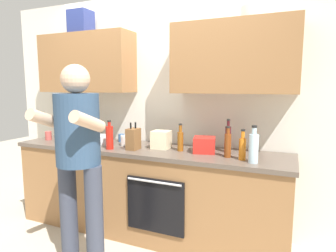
{
  "coord_description": "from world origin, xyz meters",
  "views": [
    {
      "loc": [
        1.35,
        -2.53,
        1.52
      ],
      "look_at": [
        0.3,
        -0.1,
        1.15
      ],
      "focal_mm": 30.81,
      "sensor_mm": 36.0,
      "label": 1
    }
  ],
  "objects_px": {
    "bottle_syrup": "(180,140)",
    "bottle_vinegar": "(228,144)",
    "bottle_hotsauce": "(110,137)",
    "grocery_bag_crisps": "(204,145)",
    "grocery_bag_rice": "(161,140)",
    "mixing_bowl": "(101,140)",
    "bottle_water": "(254,147)",
    "cup_coffee": "(125,140)",
    "bottle_wine": "(228,138)",
    "potted_herb": "(71,129)",
    "cup_ceramic": "(48,136)",
    "person_standing": "(78,153)",
    "bottle_juice": "(242,148)",
    "knife_block": "(133,139)",
    "bottle_soy": "(92,132)",
    "cup_tea": "(121,138)"
  },
  "relations": [
    {
      "from": "bottle_syrup",
      "to": "bottle_vinegar",
      "type": "bearing_deg",
      "value": -8.1
    },
    {
      "from": "bottle_syrup",
      "to": "bottle_soy",
      "type": "relative_size",
      "value": 1.3
    },
    {
      "from": "person_standing",
      "to": "bottle_juice",
      "type": "xyz_separation_m",
      "value": [
        1.15,
        0.68,
        0.01
      ]
    },
    {
      "from": "bottle_vinegar",
      "to": "bottle_soy",
      "type": "height_order",
      "value": "bottle_vinegar"
    },
    {
      "from": "bottle_vinegar",
      "to": "bottle_water",
      "type": "relative_size",
      "value": 0.89
    },
    {
      "from": "bottle_juice",
      "to": "mixing_bowl",
      "type": "relative_size",
      "value": 1.01
    },
    {
      "from": "bottle_hotsauce",
      "to": "grocery_bag_rice",
      "type": "height_order",
      "value": "bottle_hotsauce"
    },
    {
      "from": "bottle_vinegar",
      "to": "cup_coffee",
      "type": "distance_m",
      "value": 1.1
    },
    {
      "from": "mixing_bowl",
      "to": "potted_herb",
      "type": "bearing_deg",
      "value": -170.0
    },
    {
      "from": "person_standing",
      "to": "mixing_bowl",
      "type": "distance_m",
      "value": 0.85
    },
    {
      "from": "grocery_bag_rice",
      "to": "mixing_bowl",
      "type": "bearing_deg",
      "value": -175.08
    },
    {
      "from": "mixing_bowl",
      "to": "potted_herb",
      "type": "height_order",
      "value": "potted_herb"
    },
    {
      "from": "bottle_vinegar",
      "to": "mixing_bowl",
      "type": "distance_m",
      "value": 1.37
    },
    {
      "from": "bottle_hotsauce",
      "to": "bottle_syrup",
      "type": "bearing_deg",
      "value": 16.22
    },
    {
      "from": "bottle_hotsauce",
      "to": "grocery_bag_crisps",
      "type": "height_order",
      "value": "bottle_hotsauce"
    },
    {
      "from": "bottle_wine",
      "to": "cup_ceramic",
      "type": "xyz_separation_m",
      "value": [
        -2.04,
        -0.19,
        -0.08
      ]
    },
    {
      "from": "bottle_water",
      "to": "grocery_bag_rice",
      "type": "xyz_separation_m",
      "value": [
        -0.91,
        0.21,
        -0.04
      ]
    },
    {
      "from": "potted_herb",
      "to": "grocery_bag_rice",
      "type": "height_order",
      "value": "potted_herb"
    },
    {
      "from": "bottle_wine",
      "to": "potted_herb",
      "type": "height_order",
      "value": "bottle_wine"
    },
    {
      "from": "bottle_syrup",
      "to": "bottle_vinegar",
      "type": "height_order",
      "value": "bottle_vinegar"
    },
    {
      "from": "bottle_syrup",
      "to": "potted_herb",
      "type": "distance_m",
      "value": 1.26
    },
    {
      "from": "bottle_hotsauce",
      "to": "cup_ceramic",
      "type": "bearing_deg",
      "value": 171.97
    },
    {
      "from": "bottle_juice",
      "to": "grocery_bag_rice",
      "type": "xyz_separation_m",
      "value": [
        -0.82,
        0.15,
        -0.02
      ]
    },
    {
      "from": "bottle_water",
      "to": "bottle_soy",
      "type": "distance_m",
      "value": 1.87
    },
    {
      "from": "grocery_bag_rice",
      "to": "cup_coffee",
      "type": "bearing_deg",
      "value": -176.72
    },
    {
      "from": "knife_block",
      "to": "grocery_bag_rice",
      "type": "relative_size",
      "value": 1.52
    },
    {
      "from": "cup_coffee",
      "to": "bottle_vinegar",
      "type": "bearing_deg",
      "value": -4.21
    },
    {
      "from": "bottle_soy",
      "to": "grocery_bag_rice",
      "type": "distance_m",
      "value": 0.93
    },
    {
      "from": "cup_coffee",
      "to": "cup_tea",
      "type": "bearing_deg",
      "value": 131.52
    },
    {
      "from": "cup_ceramic",
      "to": "mixing_bowl",
      "type": "distance_m",
      "value": 0.71
    },
    {
      "from": "cup_coffee",
      "to": "grocery_bag_crisps",
      "type": "relative_size",
      "value": 0.53
    },
    {
      "from": "bottle_wine",
      "to": "potted_herb",
      "type": "distance_m",
      "value": 1.7
    },
    {
      "from": "bottle_wine",
      "to": "cup_ceramic",
      "type": "height_order",
      "value": "bottle_wine"
    },
    {
      "from": "bottle_hotsauce",
      "to": "potted_herb",
      "type": "bearing_deg",
      "value": 169.28
    },
    {
      "from": "bottle_juice",
      "to": "bottle_wine",
      "type": "bearing_deg",
      "value": 126.31
    },
    {
      "from": "bottle_syrup",
      "to": "bottle_water",
      "type": "relative_size",
      "value": 0.86
    },
    {
      "from": "bottle_wine",
      "to": "cup_ceramic",
      "type": "distance_m",
      "value": 2.05
    },
    {
      "from": "cup_ceramic",
      "to": "bottle_water",
      "type": "bearing_deg",
      "value": -2.68
    },
    {
      "from": "person_standing",
      "to": "bottle_syrup",
      "type": "relative_size",
      "value": 6.35
    },
    {
      "from": "cup_tea",
      "to": "mixing_bowl",
      "type": "xyz_separation_m",
      "value": [
        -0.13,
        -0.21,
        0.0
      ]
    },
    {
      "from": "cup_tea",
      "to": "mixing_bowl",
      "type": "height_order",
      "value": "mixing_bowl"
    },
    {
      "from": "bottle_juice",
      "to": "potted_herb",
      "type": "distance_m",
      "value": 1.86
    },
    {
      "from": "bottle_syrup",
      "to": "grocery_bag_rice",
      "type": "distance_m",
      "value": 0.22
    },
    {
      "from": "potted_herb",
      "to": "bottle_water",
      "type": "bearing_deg",
      "value": -2.53
    },
    {
      "from": "grocery_bag_rice",
      "to": "bottle_hotsauce",
      "type": "bearing_deg",
      "value": -152.83
    },
    {
      "from": "cup_ceramic",
      "to": "knife_block",
      "type": "height_order",
      "value": "knife_block"
    },
    {
      "from": "bottle_juice",
      "to": "mixing_bowl",
      "type": "xyz_separation_m",
      "value": [
        -1.51,
        0.09,
        -0.06
      ]
    },
    {
      "from": "bottle_syrup",
      "to": "grocery_bag_rice",
      "type": "height_order",
      "value": "bottle_syrup"
    },
    {
      "from": "bottle_wine",
      "to": "grocery_bag_rice",
      "type": "bearing_deg",
      "value": -172.44
    },
    {
      "from": "person_standing",
      "to": "knife_block",
      "type": "xyz_separation_m",
      "value": [
        0.11,
        0.67,
        0.01
      ]
    }
  ]
}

